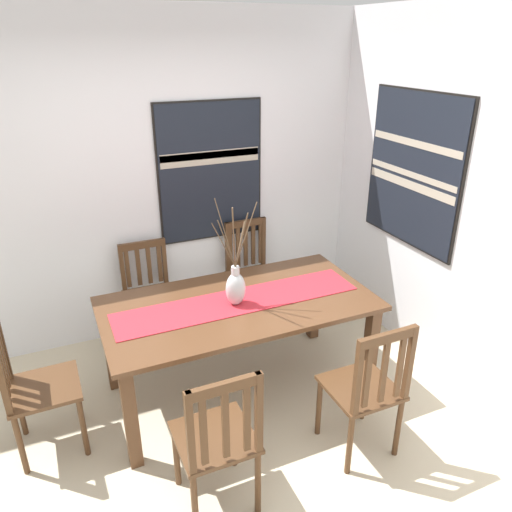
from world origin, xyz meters
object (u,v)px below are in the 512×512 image
object	(u,v)px
painting_on_side_wall	(413,170)
chair_0	(149,292)
painting_on_back_wall	(210,172)
chair_1	(367,388)
centerpiece_vase	(236,286)
chair_3	(33,386)
chair_4	(251,270)
dining_table	(239,314)
chair_2	(218,439)

from	to	relation	value
painting_on_side_wall	chair_0	bearing A→B (deg)	159.00
chair_0	painting_on_side_wall	size ratio (longest dim) A/B	0.75
chair_0	painting_on_back_wall	world-z (taller)	painting_on_back_wall
chair_1	chair_0	bearing A→B (deg)	117.67
centerpiece_vase	painting_on_back_wall	bearing A→B (deg)	78.50
centerpiece_vase	chair_3	distance (m)	1.41
chair_3	painting_on_back_wall	xyz separation A→B (m)	(1.58, 1.16, 0.91)
painting_on_back_wall	chair_4	bearing A→B (deg)	-36.67
chair_4	chair_3	bearing A→B (deg)	-153.15
chair_0	chair_3	distance (m)	1.32
dining_table	painting_on_side_wall	size ratio (longest dim) A/B	1.58
dining_table	chair_0	xyz separation A→B (m)	(-0.45, 0.91, -0.18)
chair_0	painting_on_back_wall	xyz separation A→B (m)	(0.66, 0.22, 0.92)
centerpiece_vase	chair_3	size ratio (longest dim) A/B	0.82
dining_table	chair_2	distance (m)	1.04
painting_on_back_wall	chair_0	bearing A→B (deg)	-161.60
dining_table	chair_4	world-z (taller)	chair_4
chair_3	chair_4	xyz separation A→B (m)	(1.87, 0.95, 0.01)
centerpiece_vase	chair_4	size ratio (longest dim) A/B	0.80
centerpiece_vase	chair_0	bearing A→B (deg)	114.24
chair_0	chair_2	world-z (taller)	chair_2
chair_0	chair_1	xyz separation A→B (m)	(0.94, -1.79, 0.02)
dining_table	chair_1	world-z (taller)	chair_1
centerpiece_vase	chair_2	world-z (taller)	centerpiece_vase
dining_table	chair_3	distance (m)	1.39
chair_0	dining_table	bearing A→B (deg)	-63.58
dining_table	painting_on_side_wall	xyz separation A→B (m)	(1.54, 0.15, 0.85)
painting_on_back_wall	painting_on_side_wall	world-z (taller)	painting_on_side_wall
chair_0	chair_4	size ratio (longest dim) A/B	0.94
chair_4	painting_on_side_wall	bearing A→B (deg)	-36.31
painting_on_side_wall	dining_table	bearing A→B (deg)	-174.63
chair_2	painting_on_side_wall	distance (m)	2.50
chair_1	chair_4	world-z (taller)	chair_1
chair_1	chair_4	distance (m)	1.80
dining_table	centerpiece_vase	size ratio (longest dim) A/B	2.50
dining_table	chair_3	world-z (taller)	chair_3
chair_0	chair_2	distance (m)	1.82
chair_1	painting_on_back_wall	world-z (taller)	painting_on_back_wall
chair_0	chair_1	bearing A→B (deg)	-62.33
dining_table	chair_3	size ratio (longest dim) A/B	2.06
painting_on_side_wall	painting_on_back_wall	bearing A→B (deg)	143.61
dining_table	chair_4	size ratio (longest dim) A/B	2.00
chair_4	chair_0	bearing A→B (deg)	-179.61
chair_0	chair_3	xyz separation A→B (m)	(-0.93, -0.94, 0.01)
chair_1	chair_2	bearing A→B (deg)	-178.56
chair_4	painting_on_back_wall	distance (m)	0.97
dining_table	chair_0	world-z (taller)	chair_0
chair_0	chair_1	distance (m)	2.02
chair_2	chair_3	size ratio (longest dim) A/B	1.05
chair_2	painting_on_back_wall	distance (m)	2.33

